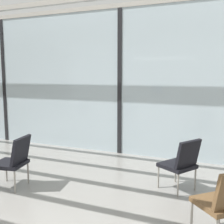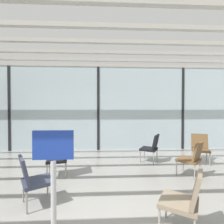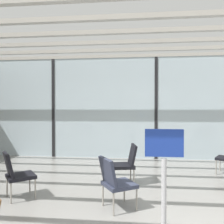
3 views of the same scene
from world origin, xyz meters
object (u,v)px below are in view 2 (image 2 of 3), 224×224
object	(u,v)px
lounge_chair_5	(192,157)
info_sign	(54,199)
lounge_chair_2	(61,156)
lounge_chair_7	(200,146)
parked_airplane	(84,104)
lounge_chair_0	(186,197)
lounge_chair_3	(152,146)
lounge_chair_6	(32,177)

from	to	relation	value
lounge_chair_5	info_sign	size ratio (longest dim) A/B	0.60
lounge_chair_5	info_sign	distance (m)	3.47
lounge_chair_2	lounge_chair_7	distance (m)	4.18
lounge_chair_2	lounge_chair_5	bearing A→B (deg)	74.49
parked_airplane	lounge_chair_7	world-z (taller)	parked_airplane
parked_airplane	info_sign	bearing A→B (deg)	-85.29
lounge_chair_0	lounge_chair_3	world-z (taller)	same
lounge_chair_0	lounge_chair_6	distance (m)	2.45
lounge_chair_0	parked_airplane	bearing A→B (deg)	-133.44
lounge_chair_6	lounge_chair_7	xyz separation A→B (m)	(4.25, 2.16, 0.00)
parked_airplane	lounge_chair_2	distance (m)	7.56
lounge_chair_5	lounge_chair_6	distance (m)	3.56
lounge_chair_0	lounge_chair_6	size ratio (longest dim) A/B	1.00
lounge_chair_5	lounge_chair_7	distance (m)	1.39
parked_airplane	lounge_chair_2	xyz separation A→B (m)	(0.29, -7.40, -1.48)
lounge_chair_2	lounge_chair_6	size ratio (longest dim) A/B	1.00
lounge_chair_6	lounge_chair_3	bearing A→B (deg)	-81.98
lounge_chair_3	lounge_chair_6	distance (m)	3.54
parked_airplane	lounge_chair_0	world-z (taller)	parked_airplane
parked_airplane	lounge_chair_2	size ratio (longest dim) A/B	15.97
lounge_chair_6	lounge_chair_7	distance (m)	4.76
lounge_chair_2	lounge_chair_6	world-z (taller)	same
lounge_chair_3	lounge_chair_5	xyz separation A→B (m)	(0.67, -1.19, 0.00)
lounge_chair_2	info_sign	distance (m)	2.46
lounge_chair_0	lounge_chair_3	xyz separation A→B (m)	(0.41, 3.03, 0.00)
lounge_chair_6	info_sign	size ratio (longest dim) A/B	0.60
parked_airplane	lounge_chair_3	world-z (taller)	parked_airplane
parked_airplane	lounge_chair_7	bearing A→B (deg)	-56.28
lounge_chair_2	lounge_chair_3	world-z (taller)	same
lounge_chair_2	lounge_chair_7	size ratio (longest dim) A/B	1.00
lounge_chair_5	lounge_chair_7	xyz separation A→B (m)	(0.85, 1.10, 0.00)
lounge_chair_2	lounge_chair_3	distance (m)	2.74
lounge_chair_5	lounge_chair_6	size ratio (longest dim) A/B	1.00
lounge_chair_5	parked_airplane	bearing A→B (deg)	-109.03
parked_airplane	info_sign	distance (m)	9.92
lounge_chair_5	info_sign	world-z (taller)	info_sign
lounge_chair_2	lounge_chair_6	bearing A→B (deg)	-17.56
lounge_chair_3	lounge_chair_5	world-z (taller)	same
info_sign	lounge_chair_0	bearing A→B (deg)	10.57
lounge_chair_7	info_sign	xyz separation A→B (m)	(-3.57, -3.24, 0.18)
lounge_chair_0	info_sign	size ratio (longest dim) A/B	0.60
info_sign	lounge_chair_3	bearing A→B (deg)	58.32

